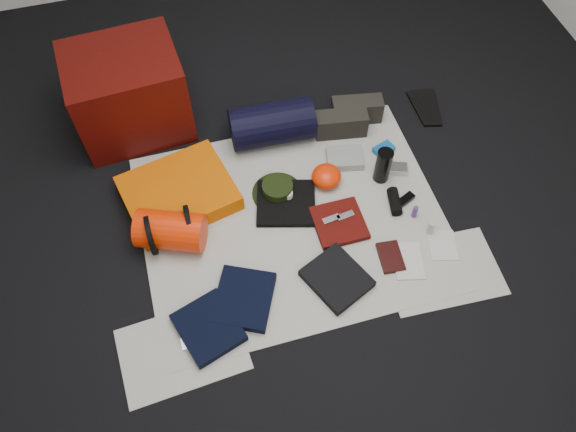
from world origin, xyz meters
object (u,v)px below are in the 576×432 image
object	(u,v)px
red_cabinet	(129,93)
stuff_sack	(171,231)
sleeping_pad	(179,193)
paperback_book	(391,257)
compact_camera	(397,169)
water_bottle	(383,166)
navy_duffel	(272,124)

from	to	relation	value
red_cabinet	stuff_sack	distance (m)	0.89
sleeping_pad	paperback_book	size ratio (longest dim) A/B	3.24
sleeping_pad	compact_camera	distance (m)	1.23
sleeping_pad	water_bottle	xyz separation A→B (m)	(1.12, -0.17, 0.06)
sleeping_pad	red_cabinet	bearing A→B (deg)	103.54
stuff_sack	navy_duffel	distance (m)	0.87
red_cabinet	water_bottle	xyz separation A→B (m)	(1.27, -0.79, -0.14)
water_bottle	paperback_book	size ratio (longest dim) A/B	1.27
sleeping_pad	navy_duffel	xyz separation A→B (m)	(0.60, 0.28, 0.07)
sleeping_pad	navy_duffel	world-z (taller)	navy_duffel
stuff_sack	water_bottle	xyz separation A→B (m)	(1.19, 0.09, 0.01)
water_bottle	compact_camera	xyz separation A→B (m)	(0.10, 0.02, -0.09)
red_cabinet	navy_duffel	distance (m)	0.83
sleeping_pad	stuff_sack	world-z (taller)	stuff_sack
red_cabinet	paperback_book	size ratio (longest dim) A/B	3.51
stuff_sack	water_bottle	distance (m)	1.20
sleeping_pad	stuff_sack	bearing A→B (deg)	-106.88
navy_duffel	sleeping_pad	bearing A→B (deg)	-151.98
compact_camera	paperback_book	world-z (taller)	compact_camera
red_cabinet	navy_duffel	world-z (taller)	red_cabinet
red_cabinet	paperback_book	distance (m)	1.73
paperback_book	stuff_sack	bearing A→B (deg)	164.56
water_bottle	stuff_sack	bearing A→B (deg)	-175.62
compact_camera	sleeping_pad	bearing A→B (deg)	-165.74
sleeping_pad	water_bottle	distance (m)	1.13
stuff_sack	red_cabinet	bearing A→B (deg)	94.62
red_cabinet	stuff_sack	xyz separation A→B (m)	(0.07, -0.88, -0.15)
red_cabinet	water_bottle	bearing A→B (deg)	-35.93
red_cabinet	stuff_sack	world-z (taller)	red_cabinet
compact_camera	red_cabinet	bearing A→B (deg)	171.92
red_cabinet	paperback_book	xyz separation A→B (m)	(1.13, -1.29, -0.24)
red_cabinet	sleeping_pad	bearing A→B (deg)	-80.55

